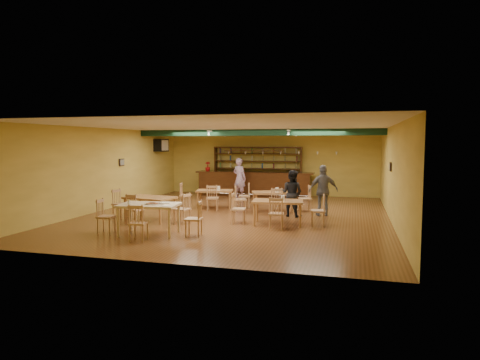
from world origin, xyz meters
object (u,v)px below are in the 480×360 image
(dining_table_a, at_px, (215,199))
(dining_table_d, at_px, (278,213))
(bar_counter, at_px, (254,184))
(near_table, at_px, (149,219))
(patron_right_a, at_px, (292,193))
(dining_table_c, at_px, (150,209))
(dining_table_b, at_px, (273,202))
(patron_bar, at_px, (239,178))

(dining_table_a, bearing_deg, dining_table_d, -54.55)
(bar_counter, distance_m, dining_table_d, 6.90)
(near_table, xyz_separation_m, patron_right_a, (3.29, 3.82, 0.36))
(dining_table_c, xyz_separation_m, patron_right_a, (4.22, 1.96, 0.40))
(patron_right_a, bearing_deg, dining_table_a, 0.33)
(dining_table_c, relative_size, dining_table_d, 1.03)
(near_table, bearing_deg, dining_table_a, 81.17)
(dining_table_b, xyz_separation_m, dining_table_c, (-3.42, -2.76, 0.02))
(dining_table_a, xyz_separation_m, dining_table_d, (2.91, -2.74, 0.03))
(dining_table_b, xyz_separation_m, patron_right_a, (0.80, -0.80, 0.42))
(dining_table_a, distance_m, patron_bar, 3.01)
(dining_table_a, distance_m, patron_right_a, 3.35)
(bar_counter, bearing_deg, patron_right_a, -63.59)
(dining_table_d, relative_size, near_table, 0.96)
(dining_table_c, xyz_separation_m, near_table, (0.93, -1.86, 0.03))
(dining_table_b, distance_m, dining_table_c, 4.39)
(dining_table_a, relative_size, near_table, 0.87)
(dining_table_b, xyz_separation_m, dining_table_d, (0.60, -2.38, 0.01))
(dining_table_b, distance_m, patron_right_a, 1.21)
(dining_table_b, bearing_deg, dining_table_c, -160.89)
(dining_table_b, relative_size, dining_table_d, 0.97)
(bar_counter, xyz_separation_m, near_table, (-0.84, -8.75, -0.15))
(dining_table_a, xyz_separation_m, patron_right_a, (3.11, -1.16, 0.44))
(bar_counter, relative_size, patron_right_a, 3.50)
(dining_table_c, distance_m, dining_table_d, 4.04)
(dining_table_a, height_order, dining_table_b, dining_table_b)
(dining_table_c, relative_size, near_table, 0.98)
(dining_table_a, distance_m, near_table, 4.98)
(dining_table_a, distance_m, dining_table_d, 4.00)
(near_table, relative_size, patron_right_a, 1.00)
(bar_counter, height_order, dining_table_b, bar_counter)
(dining_table_b, bearing_deg, patron_bar, 103.12)
(dining_table_d, distance_m, near_table, 3.82)
(dining_table_d, relative_size, patron_bar, 0.83)
(dining_table_c, bearing_deg, dining_table_a, 81.59)
(dining_table_c, xyz_separation_m, dining_table_d, (4.02, 0.38, -0.01))
(dining_table_c, bearing_deg, patron_right_a, 36.13)
(dining_table_a, xyz_separation_m, near_table, (-0.18, -4.98, 0.08))
(bar_counter, relative_size, dining_table_a, 4.03)
(dining_table_c, distance_m, patron_right_a, 4.67)
(patron_right_a, bearing_deg, dining_table_c, 45.67)
(bar_counter, xyz_separation_m, patron_bar, (-0.49, -0.83, 0.33))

